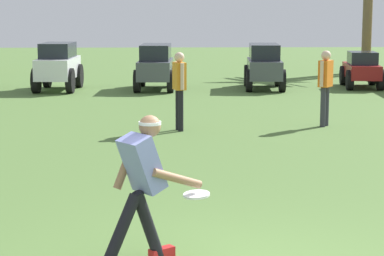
% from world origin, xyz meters
% --- Properties ---
extents(frisbee_thrower, '(1.04, 0.60, 1.42)m').
position_xyz_m(frisbee_thrower, '(-0.83, 0.78, 0.80)').
color(frisbee_thrower, black).
rests_on(frisbee_thrower, ground_plane).
extents(frisbee_in_flight, '(0.37, 0.37, 0.05)m').
position_xyz_m(frisbee_in_flight, '(-0.30, 0.91, 0.63)').
color(frisbee_in_flight, white).
extents(teammate_near_sideline, '(0.35, 0.45, 1.56)m').
position_xyz_m(teammate_near_sideline, '(2.65, 9.03, 0.94)').
color(teammate_near_sideline, '#33333D').
rests_on(teammate_near_sideline, ground_plane).
extents(teammate_midfield, '(0.28, 0.49, 1.56)m').
position_xyz_m(teammate_midfield, '(-0.35, 8.58, 0.94)').
color(teammate_midfield, black).
rests_on(teammate_midfield, ground_plane).
extents(parked_car_slot_b, '(1.26, 2.39, 1.40)m').
position_xyz_m(parked_car_slot_b, '(-3.83, 16.07, 0.74)').
color(parked_car_slot_b, silver).
rests_on(parked_car_slot_b, ground_plane).
extents(parked_car_slot_c, '(1.26, 2.45, 1.34)m').
position_xyz_m(parked_car_slot_c, '(-0.94, 16.22, 0.72)').
color(parked_car_slot_c, '#474C51').
rests_on(parked_car_slot_c, ground_plane).
extents(parked_car_slot_d, '(1.30, 2.46, 1.34)m').
position_xyz_m(parked_car_slot_d, '(2.32, 16.30, 0.72)').
color(parked_car_slot_d, '#474C51').
rests_on(parked_car_slot_d, ground_plane).
extents(parked_car_slot_e, '(1.30, 2.28, 1.10)m').
position_xyz_m(parked_car_slot_e, '(5.34, 16.50, 0.56)').
color(parked_car_slot_e, maroon).
rests_on(parked_car_slot_e, ground_plane).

